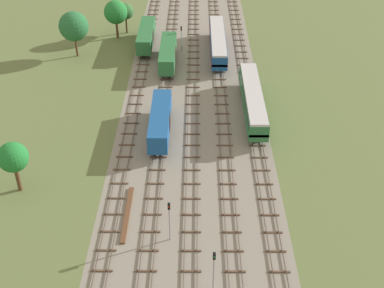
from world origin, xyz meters
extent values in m
plane|color=#5B6B3D|center=(0.00, 56.00, 0.00)|extent=(480.00, 480.00, 0.00)
cube|color=gray|center=(0.00, 56.00, 0.00)|extent=(23.01, 176.00, 0.01)
cube|color=#47382D|center=(-10.22, 57.00, 0.22)|extent=(0.07, 126.00, 0.15)
cube|color=#47382D|center=(-8.79, 57.00, 0.22)|extent=(0.07, 126.00, 0.15)
cube|color=brown|center=(-9.51, 10.50, 0.07)|extent=(2.40, 0.22, 0.14)
cube|color=brown|center=(-9.51, 13.50, 0.07)|extent=(2.40, 0.22, 0.14)
cube|color=brown|center=(-9.51, 16.50, 0.07)|extent=(2.40, 0.22, 0.14)
cube|color=brown|center=(-9.51, 19.50, 0.07)|extent=(2.40, 0.22, 0.14)
cube|color=brown|center=(-9.51, 22.50, 0.07)|extent=(2.40, 0.22, 0.14)
cube|color=brown|center=(-9.51, 25.50, 0.07)|extent=(2.40, 0.22, 0.14)
cube|color=brown|center=(-9.51, 28.50, 0.07)|extent=(2.40, 0.22, 0.14)
cube|color=brown|center=(-9.51, 31.50, 0.07)|extent=(2.40, 0.22, 0.14)
cube|color=brown|center=(-9.51, 34.50, 0.07)|extent=(2.40, 0.22, 0.14)
cube|color=brown|center=(-9.51, 37.50, 0.07)|extent=(2.40, 0.22, 0.14)
cube|color=brown|center=(-9.51, 40.50, 0.07)|extent=(2.40, 0.22, 0.14)
cube|color=brown|center=(-9.51, 43.50, 0.07)|extent=(2.40, 0.22, 0.14)
cube|color=brown|center=(-9.51, 46.50, 0.07)|extent=(2.40, 0.22, 0.14)
cube|color=brown|center=(-9.51, 49.50, 0.07)|extent=(2.40, 0.22, 0.14)
cube|color=brown|center=(-9.51, 52.50, 0.07)|extent=(2.40, 0.22, 0.14)
cube|color=brown|center=(-9.51, 55.50, 0.07)|extent=(2.40, 0.22, 0.14)
cube|color=brown|center=(-9.51, 58.50, 0.07)|extent=(2.40, 0.22, 0.14)
cube|color=brown|center=(-9.51, 61.50, 0.07)|extent=(2.40, 0.22, 0.14)
cube|color=brown|center=(-9.51, 64.50, 0.07)|extent=(2.40, 0.22, 0.14)
cube|color=brown|center=(-9.51, 67.50, 0.07)|extent=(2.40, 0.22, 0.14)
cube|color=brown|center=(-9.51, 70.50, 0.07)|extent=(2.40, 0.22, 0.14)
cube|color=brown|center=(-9.51, 73.50, 0.07)|extent=(2.40, 0.22, 0.14)
cube|color=brown|center=(-9.51, 76.50, 0.07)|extent=(2.40, 0.22, 0.14)
cube|color=brown|center=(-9.51, 79.50, 0.07)|extent=(2.40, 0.22, 0.14)
cube|color=brown|center=(-9.51, 82.50, 0.07)|extent=(2.40, 0.22, 0.14)
cube|color=brown|center=(-9.51, 85.50, 0.07)|extent=(2.40, 0.22, 0.14)
cube|color=brown|center=(-9.51, 88.50, 0.07)|extent=(2.40, 0.22, 0.14)
cube|color=brown|center=(-9.51, 91.50, 0.07)|extent=(2.40, 0.22, 0.14)
cube|color=brown|center=(-9.51, 94.50, 0.07)|extent=(2.40, 0.22, 0.14)
cube|color=brown|center=(-9.51, 97.50, 0.07)|extent=(2.40, 0.22, 0.14)
cube|color=#47382D|center=(-5.47, 57.00, 0.22)|extent=(0.07, 126.00, 0.15)
cube|color=#47382D|center=(-4.04, 57.00, 0.22)|extent=(0.07, 126.00, 0.15)
cube|color=brown|center=(-4.75, 10.50, 0.07)|extent=(2.40, 0.22, 0.14)
cube|color=brown|center=(-4.75, 13.50, 0.07)|extent=(2.40, 0.22, 0.14)
cube|color=brown|center=(-4.75, 16.50, 0.07)|extent=(2.40, 0.22, 0.14)
cube|color=brown|center=(-4.75, 19.50, 0.07)|extent=(2.40, 0.22, 0.14)
cube|color=brown|center=(-4.75, 22.50, 0.07)|extent=(2.40, 0.22, 0.14)
cube|color=brown|center=(-4.75, 25.50, 0.07)|extent=(2.40, 0.22, 0.14)
cube|color=brown|center=(-4.75, 28.50, 0.07)|extent=(2.40, 0.22, 0.14)
cube|color=brown|center=(-4.75, 31.50, 0.07)|extent=(2.40, 0.22, 0.14)
cube|color=brown|center=(-4.75, 34.50, 0.07)|extent=(2.40, 0.22, 0.14)
cube|color=brown|center=(-4.75, 37.50, 0.07)|extent=(2.40, 0.22, 0.14)
cube|color=brown|center=(-4.75, 40.50, 0.07)|extent=(2.40, 0.22, 0.14)
cube|color=brown|center=(-4.75, 43.50, 0.07)|extent=(2.40, 0.22, 0.14)
cube|color=brown|center=(-4.75, 46.50, 0.07)|extent=(2.40, 0.22, 0.14)
cube|color=brown|center=(-4.75, 49.50, 0.07)|extent=(2.40, 0.22, 0.14)
cube|color=brown|center=(-4.75, 52.50, 0.07)|extent=(2.40, 0.22, 0.14)
cube|color=brown|center=(-4.75, 55.50, 0.07)|extent=(2.40, 0.22, 0.14)
cube|color=brown|center=(-4.75, 58.50, 0.07)|extent=(2.40, 0.22, 0.14)
cube|color=brown|center=(-4.75, 61.50, 0.07)|extent=(2.40, 0.22, 0.14)
cube|color=brown|center=(-4.75, 64.50, 0.07)|extent=(2.40, 0.22, 0.14)
cube|color=brown|center=(-4.75, 67.50, 0.07)|extent=(2.40, 0.22, 0.14)
cube|color=brown|center=(-4.75, 70.50, 0.07)|extent=(2.40, 0.22, 0.14)
cube|color=brown|center=(-4.75, 73.50, 0.07)|extent=(2.40, 0.22, 0.14)
cube|color=brown|center=(-4.75, 76.50, 0.07)|extent=(2.40, 0.22, 0.14)
cube|color=brown|center=(-4.75, 79.50, 0.07)|extent=(2.40, 0.22, 0.14)
cube|color=brown|center=(-4.75, 82.50, 0.07)|extent=(2.40, 0.22, 0.14)
cube|color=brown|center=(-4.75, 85.50, 0.07)|extent=(2.40, 0.22, 0.14)
cube|color=brown|center=(-4.75, 88.50, 0.07)|extent=(2.40, 0.22, 0.14)
cube|color=brown|center=(-4.75, 91.50, 0.07)|extent=(2.40, 0.22, 0.14)
cube|color=brown|center=(-4.75, 94.50, 0.07)|extent=(2.40, 0.22, 0.14)
cube|color=brown|center=(-4.75, 97.50, 0.07)|extent=(2.40, 0.22, 0.14)
cube|color=#47382D|center=(-0.72, 57.00, 0.22)|extent=(0.07, 126.00, 0.15)
cube|color=#47382D|center=(0.72, 57.00, 0.22)|extent=(0.07, 126.00, 0.15)
cube|color=brown|center=(0.00, 10.50, 0.07)|extent=(2.40, 0.22, 0.14)
cube|color=brown|center=(0.00, 13.50, 0.07)|extent=(2.40, 0.22, 0.14)
cube|color=brown|center=(0.00, 16.50, 0.07)|extent=(2.40, 0.22, 0.14)
cube|color=brown|center=(0.00, 19.50, 0.07)|extent=(2.40, 0.22, 0.14)
cube|color=brown|center=(0.00, 22.50, 0.07)|extent=(2.40, 0.22, 0.14)
cube|color=brown|center=(0.00, 25.50, 0.07)|extent=(2.40, 0.22, 0.14)
cube|color=brown|center=(0.00, 28.50, 0.07)|extent=(2.40, 0.22, 0.14)
cube|color=brown|center=(0.00, 31.50, 0.07)|extent=(2.40, 0.22, 0.14)
cube|color=brown|center=(0.00, 34.50, 0.07)|extent=(2.40, 0.22, 0.14)
cube|color=brown|center=(0.00, 37.50, 0.07)|extent=(2.40, 0.22, 0.14)
cube|color=brown|center=(0.00, 40.50, 0.07)|extent=(2.40, 0.22, 0.14)
cube|color=brown|center=(0.00, 43.50, 0.07)|extent=(2.40, 0.22, 0.14)
cube|color=brown|center=(0.00, 46.50, 0.07)|extent=(2.40, 0.22, 0.14)
cube|color=brown|center=(0.00, 49.50, 0.07)|extent=(2.40, 0.22, 0.14)
cube|color=brown|center=(0.00, 52.50, 0.07)|extent=(2.40, 0.22, 0.14)
cube|color=brown|center=(0.00, 55.50, 0.07)|extent=(2.40, 0.22, 0.14)
cube|color=brown|center=(0.00, 58.50, 0.07)|extent=(2.40, 0.22, 0.14)
cube|color=brown|center=(0.00, 61.50, 0.07)|extent=(2.40, 0.22, 0.14)
cube|color=brown|center=(0.00, 64.50, 0.07)|extent=(2.40, 0.22, 0.14)
cube|color=brown|center=(0.00, 67.50, 0.07)|extent=(2.40, 0.22, 0.14)
cube|color=brown|center=(0.00, 70.50, 0.07)|extent=(2.40, 0.22, 0.14)
cube|color=brown|center=(0.00, 73.50, 0.07)|extent=(2.40, 0.22, 0.14)
cube|color=brown|center=(0.00, 76.50, 0.07)|extent=(2.40, 0.22, 0.14)
cube|color=brown|center=(0.00, 79.50, 0.07)|extent=(2.40, 0.22, 0.14)
cube|color=brown|center=(0.00, 82.50, 0.07)|extent=(2.40, 0.22, 0.14)
cube|color=brown|center=(0.00, 85.50, 0.07)|extent=(2.40, 0.22, 0.14)
cube|color=brown|center=(0.00, 88.50, 0.07)|extent=(2.40, 0.22, 0.14)
cube|color=brown|center=(0.00, 91.50, 0.07)|extent=(2.40, 0.22, 0.14)
cube|color=brown|center=(0.00, 94.50, 0.07)|extent=(2.40, 0.22, 0.14)
cube|color=brown|center=(0.00, 97.50, 0.07)|extent=(2.40, 0.22, 0.14)
cube|color=#47382D|center=(4.04, 57.00, 0.22)|extent=(0.07, 126.00, 0.15)
cube|color=#47382D|center=(5.47, 57.00, 0.22)|extent=(0.07, 126.00, 0.15)
cube|color=brown|center=(4.75, 10.50, 0.07)|extent=(2.40, 0.22, 0.14)
cube|color=brown|center=(4.75, 13.50, 0.07)|extent=(2.40, 0.22, 0.14)
cube|color=brown|center=(4.75, 16.50, 0.07)|extent=(2.40, 0.22, 0.14)
cube|color=brown|center=(4.75, 19.50, 0.07)|extent=(2.40, 0.22, 0.14)
cube|color=brown|center=(4.75, 22.50, 0.07)|extent=(2.40, 0.22, 0.14)
cube|color=brown|center=(4.75, 25.50, 0.07)|extent=(2.40, 0.22, 0.14)
cube|color=brown|center=(4.75, 28.50, 0.07)|extent=(2.40, 0.22, 0.14)
cube|color=brown|center=(4.75, 31.50, 0.07)|extent=(2.40, 0.22, 0.14)
cube|color=brown|center=(4.75, 34.50, 0.07)|extent=(2.40, 0.22, 0.14)
cube|color=brown|center=(4.75, 37.50, 0.07)|extent=(2.40, 0.22, 0.14)
cube|color=brown|center=(4.75, 40.50, 0.07)|extent=(2.40, 0.22, 0.14)
cube|color=brown|center=(4.75, 43.50, 0.07)|extent=(2.40, 0.22, 0.14)
cube|color=brown|center=(4.75, 46.50, 0.07)|extent=(2.40, 0.22, 0.14)
cube|color=brown|center=(4.75, 49.50, 0.07)|extent=(2.40, 0.22, 0.14)
cube|color=brown|center=(4.75, 52.50, 0.07)|extent=(2.40, 0.22, 0.14)
cube|color=brown|center=(4.75, 55.50, 0.07)|extent=(2.40, 0.22, 0.14)
cube|color=brown|center=(4.75, 58.50, 0.07)|extent=(2.40, 0.22, 0.14)
cube|color=brown|center=(4.75, 61.50, 0.07)|extent=(2.40, 0.22, 0.14)
cube|color=brown|center=(4.75, 64.50, 0.07)|extent=(2.40, 0.22, 0.14)
cube|color=brown|center=(4.75, 67.50, 0.07)|extent=(2.40, 0.22, 0.14)
cube|color=brown|center=(4.75, 70.50, 0.07)|extent=(2.40, 0.22, 0.14)
cube|color=brown|center=(4.75, 73.50, 0.07)|extent=(2.40, 0.22, 0.14)
cube|color=brown|center=(4.75, 76.50, 0.07)|extent=(2.40, 0.22, 0.14)
cube|color=brown|center=(4.75, 79.50, 0.07)|extent=(2.40, 0.22, 0.14)
cube|color=brown|center=(4.75, 82.50, 0.07)|extent=(2.40, 0.22, 0.14)
cube|color=brown|center=(4.75, 85.50, 0.07)|extent=(2.40, 0.22, 0.14)
cube|color=brown|center=(4.75, 88.50, 0.07)|extent=(2.40, 0.22, 0.14)
cube|color=brown|center=(4.75, 91.50, 0.07)|extent=(2.40, 0.22, 0.14)
cube|color=brown|center=(4.75, 94.50, 0.07)|extent=(2.40, 0.22, 0.14)
cube|color=brown|center=(4.75, 97.50, 0.07)|extent=(2.40, 0.22, 0.14)
cube|color=#47382D|center=(8.79, 57.00, 0.22)|extent=(0.07, 126.00, 0.15)
cube|color=#47382D|center=(10.22, 57.00, 0.22)|extent=(0.07, 126.00, 0.15)
cube|color=brown|center=(9.51, 10.50, 0.07)|extent=(2.40, 0.22, 0.14)
cube|color=brown|center=(9.51, 13.50, 0.07)|extent=(2.40, 0.22, 0.14)
cube|color=brown|center=(9.51, 16.50, 0.07)|extent=(2.40, 0.22, 0.14)
cube|color=brown|center=(9.51, 19.50, 0.07)|extent=(2.40, 0.22, 0.14)
cube|color=brown|center=(9.51, 22.50, 0.07)|extent=(2.40, 0.22, 0.14)
cube|color=brown|center=(9.51, 25.50, 0.07)|extent=(2.40, 0.22, 0.14)
cube|color=brown|center=(9.51, 28.50, 0.07)|extent=(2.40, 0.22, 0.14)
cube|color=brown|center=(9.51, 31.50, 0.07)|extent=(2.40, 0.22, 0.14)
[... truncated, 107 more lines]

